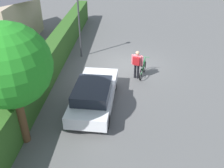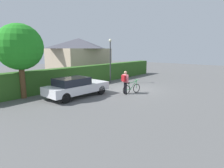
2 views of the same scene
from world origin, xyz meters
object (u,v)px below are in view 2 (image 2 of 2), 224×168
(bicycle, at_px, (132,88))
(tree_kerbside, at_px, (20,47))
(parked_car_near, at_px, (76,86))
(street_lamp, at_px, (110,55))
(person_rider, at_px, (125,80))

(bicycle, height_order, tree_kerbside, tree_kerbside)
(parked_car_near, distance_m, bicycle, 4.04)
(street_lamp, distance_m, tree_kerbside, 8.13)
(person_rider, relative_size, street_lamp, 0.40)
(parked_car_near, xyz_separation_m, tree_kerbside, (-2.44, 2.44, 2.62))
(street_lamp, bearing_deg, parked_car_near, -163.91)
(person_rider, xyz_separation_m, street_lamp, (2.71, 3.65, 1.68))
(parked_car_near, height_order, person_rider, person_rider)
(parked_car_near, bearing_deg, street_lamp, 16.09)
(parked_car_near, bearing_deg, person_rider, -34.81)
(bicycle, distance_m, person_rider, 0.80)
(parked_car_near, bearing_deg, tree_kerbside, 134.90)
(bicycle, distance_m, street_lamp, 5.22)
(person_rider, bearing_deg, bicycle, -49.22)
(parked_car_near, bearing_deg, bicycle, -36.55)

